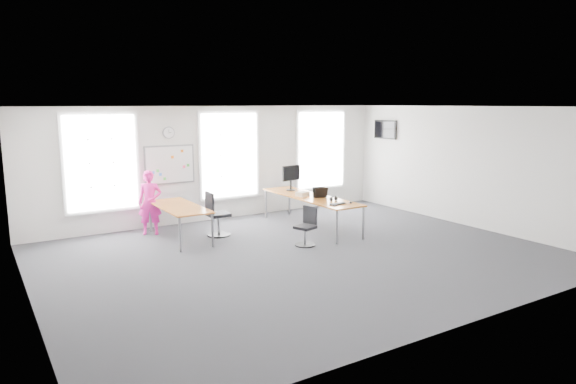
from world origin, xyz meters
TOP-DOWN VIEW (x-y plane):
  - floor at (0.00, 0.00)m, footprint 10.00×10.00m
  - ceiling at (0.00, 0.00)m, footprint 10.00×10.00m
  - wall_back at (0.00, 4.00)m, footprint 10.00×0.00m
  - wall_front at (0.00, -4.00)m, footprint 10.00×0.00m
  - wall_left at (-5.00, 0.00)m, footprint 0.00×10.00m
  - wall_right at (5.00, 0.00)m, footprint 0.00×10.00m
  - window_left at (-3.00, 3.97)m, footprint 1.60×0.06m
  - window_mid at (0.30, 3.97)m, footprint 1.60×0.06m
  - window_right at (3.30, 3.97)m, footprint 1.60×0.06m
  - desk_right at (1.49, 1.86)m, footprint 0.87×3.27m
  - desk_left at (-1.66, 2.54)m, footprint 0.85×2.13m
  - chair_right at (0.51, 0.59)m, footprint 0.48×0.48m
  - chair_left at (-0.84, 2.37)m, footprint 0.56×0.56m
  - person at (-2.09, 3.34)m, footprint 0.66×0.56m
  - whiteboard at (-1.35, 3.97)m, footprint 1.20×0.03m
  - wall_clock at (-1.35, 3.97)m, footprint 0.30×0.04m
  - tv at (4.95, 3.00)m, footprint 0.06×0.90m
  - keyboard at (1.41, 0.68)m, footprint 0.44×0.25m
  - mouse at (1.74, 0.62)m, footprint 0.08×0.12m
  - lens_cap at (1.59, 0.95)m, footprint 0.07×0.07m
  - headphones at (1.61, 1.10)m, footprint 0.18×0.10m
  - laptop_sleeve at (1.56, 1.56)m, footprint 0.34×0.25m
  - paper_stack at (1.34, 2.01)m, footprint 0.36×0.31m
  - monitor at (1.54, 2.84)m, footprint 0.60×0.24m

SIDE VIEW (x-z plane):
  - floor at x=0.00m, z-range 0.00..0.00m
  - chair_right at x=0.51m, z-range -0.05..0.79m
  - chair_left at x=-0.84m, z-range -0.06..0.98m
  - desk_left at x=-1.66m, z-range 0.32..1.10m
  - desk_right at x=1.49m, z-range 0.35..1.14m
  - person at x=-2.09m, z-range 0.00..1.52m
  - lens_cap at x=1.59m, z-range 0.80..0.80m
  - keyboard at x=1.41m, z-range 0.80..0.82m
  - mouse at x=1.74m, z-range 0.80..0.84m
  - headphones at x=1.61m, z-range 0.79..0.90m
  - paper_stack at x=1.34m, z-range 0.80..0.90m
  - laptop_sleeve at x=1.56m, z-range 0.79..1.06m
  - monitor at x=1.54m, z-range 0.86..1.53m
  - wall_back at x=0.00m, z-range -3.50..6.50m
  - wall_front at x=0.00m, z-range -3.50..6.50m
  - wall_left at x=-5.00m, z-range -3.50..6.50m
  - wall_right at x=5.00m, z-range -3.50..6.50m
  - whiteboard at x=-1.35m, z-range 1.10..2.00m
  - window_left at x=-3.00m, z-range 0.60..2.80m
  - window_mid at x=0.30m, z-range 0.60..2.80m
  - window_right at x=3.30m, z-range 0.60..2.80m
  - tv at x=4.95m, z-range 2.02..2.57m
  - wall_clock at x=-1.35m, z-range 2.20..2.50m
  - ceiling at x=0.00m, z-range 3.00..3.00m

